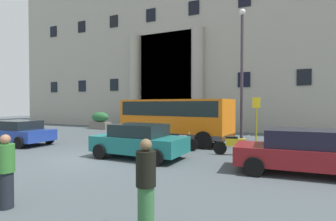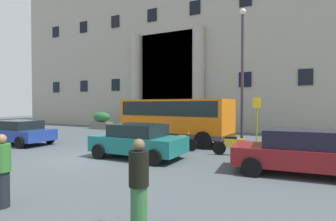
{
  "view_description": "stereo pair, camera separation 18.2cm",
  "coord_description": "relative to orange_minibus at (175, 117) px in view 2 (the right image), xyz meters",
  "views": [
    {
      "loc": [
        7.65,
        -8.4,
        2.27
      ],
      "look_at": [
        1.22,
        5.17,
        1.91
      ],
      "focal_mm": 27.68,
      "sensor_mm": 36.0,
      "label": 1
    },
    {
      "loc": [
        7.82,
        -8.32,
        2.27
      ],
      "look_at": [
        1.22,
        5.17,
        1.91
      ],
      "focal_mm": 27.68,
      "sensor_mm": 36.0,
      "label": 2
    }
  ],
  "objects": [
    {
      "name": "white_taxi_kerbside",
      "position": [
        6.43,
        -4.49,
        -0.8
      ],
      "size": [
        4.21,
        2.19,
        1.45
      ],
      "rotation": [
        0.0,
        0.0,
        0.07
      ],
      "color": "maroon",
      "rests_on": "ground_plane"
    },
    {
      "name": "pedestrian_woman_with_bag",
      "position": [
        0.54,
        -10.36,
        -0.73
      ],
      "size": [
        0.36,
        0.36,
        1.61
      ],
      "rotation": [
        0.0,
        0.0,
        1.91
      ],
      "color": "black",
      "rests_on": "ground_plane"
    },
    {
      "name": "hedge_planter_far_west",
      "position": [
        0.43,
        5.32,
        -0.74
      ],
      "size": [
        1.72,
        1.0,
        1.64
      ],
      "color": "slate",
      "rests_on": "ground_plane"
    },
    {
      "name": "parked_sedan_far",
      "position": [
        0.36,
        -4.58,
        -0.8
      ],
      "size": [
        3.94,
        2.14,
        1.43
      ],
      "rotation": [
        0.0,
        0.0,
        -0.02
      ],
      "color": "#196767",
      "rests_on": "ground_plane"
    },
    {
      "name": "lamppost_plaza_centre",
      "position": [
        3.35,
        2.73,
        3.2
      ],
      "size": [
        0.4,
        0.4,
        8.2
      ],
      "color": "#3A333C",
      "rests_on": "ground_plane"
    },
    {
      "name": "hedge_planter_entrance_right",
      "position": [
        -9.68,
        4.87,
        -0.79
      ],
      "size": [
        1.9,
        0.94,
        1.56
      ],
      "color": "slate",
      "rests_on": "ground_plane"
    },
    {
      "name": "orange_minibus",
      "position": [
        0.0,
        0.0,
        0.0
      ],
      "size": [
        6.7,
        3.02,
        2.54
      ],
      "rotation": [
        0.0,
        0.0,
        -0.1
      ],
      "color": "orange",
      "rests_on": "ground_plane"
    },
    {
      "name": "motorcycle_far_end",
      "position": [
        -1.81,
        -2.33,
        -1.08
      ],
      "size": [
        1.88,
        0.67,
        0.89
      ],
      "rotation": [
        0.0,
        0.0,
        -0.23
      ],
      "color": "black",
      "rests_on": "ground_plane"
    },
    {
      "name": "hedge_planter_entrance_left",
      "position": [
        -4.14,
        5.26,
        -0.88
      ],
      "size": [
        1.53,
        0.74,
        1.36
      ],
      "color": "gray",
      "rests_on": "ground_plane"
    },
    {
      "name": "pedestrian_man_crossing",
      "position": [
        3.82,
        -9.95,
        -0.7
      ],
      "size": [
        0.36,
        0.36,
        1.66
      ],
      "rotation": [
        0.0,
        0.0,
        3.13
      ],
      "color": "#326739",
      "rests_on": "ground_plane"
    },
    {
      "name": "ground_plane",
      "position": [
        -1.53,
        -5.5,
        -1.6
      ],
      "size": [
        80.0,
        64.0,
        0.12
      ],
      "primitive_type": "cube",
      "color": "#465054"
    },
    {
      "name": "parked_sedan_second",
      "position": [
        -7.7,
        -4.4,
        -0.83
      ],
      "size": [
        4.0,
        2.12,
        1.36
      ],
      "rotation": [
        0.0,
        0.0,
        0.02
      ],
      "color": "#213C98",
      "rests_on": "ground_plane"
    },
    {
      "name": "bus_stop_sign",
      "position": [
        4.33,
        1.89,
        0.11
      ],
      "size": [
        0.44,
        0.08,
        2.67
      ],
      "color": "#9C9D16",
      "rests_on": "ground_plane"
    },
    {
      "name": "office_building_facade",
      "position": [
        -1.54,
        11.98,
        8.11
      ],
      "size": [
        42.62,
        9.78,
        19.31
      ],
      "color": "#A09D91",
      "rests_on": "ground_plane"
    },
    {
      "name": "motorcycle_near_kerb",
      "position": [
        1.09,
        -2.37,
        -1.08
      ],
      "size": [
        1.98,
        0.77,
        0.89
      ],
      "rotation": [
        0.0,
        0.0,
        0.28
      ],
      "color": "black",
      "rests_on": "ground_plane"
    },
    {
      "name": "scooter_by_planter",
      "position": [
        3.89,
        -2.25,
        -1.08
      ],
      "size": [
        1.94,
        0.7,
        0.89
      ],
      "rotation": [
        0.0,
        0.0,
        0.24
      ],
      "color": "black",
      "rests_on": "ground_plane"
    }
  ]
}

